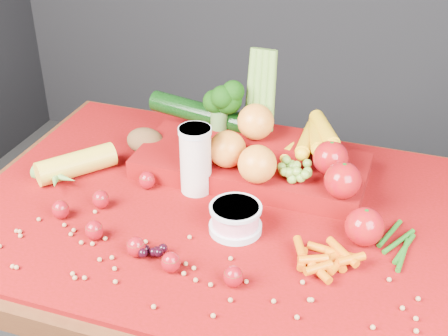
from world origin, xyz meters
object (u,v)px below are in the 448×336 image
(yogurt_bowl, at_px, (236,218))
(produce_mound, at_px, (259,152))
(milk_glass, at_px, (196,158))
(table, at_px, (221,248))

(yogurt_bowl, relative_size, produce_mound, 0.17)
(yogurt_bowl, height_order, produce_mound, produce_mound)
(milk_glass, distance_m, produce_mound, 0.15)
(table, bearing_deg, milk_glass, 146.69)
(table, xyz_separation_m, yogurt_bowl, (0.05, -0.06, 0.14))
(table, relative_size, produce_mound, 1.80)
(table, xyz_separation_m, produce_mound, (0.04, 0.15, 0.17))
(milk_glass, bearing_deg, produce_mound, 42.67)
(table, distance_m, yogurt_bowl, 0.16)
(milk_glass, relative_size, yogurt_bowl, 1.44)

